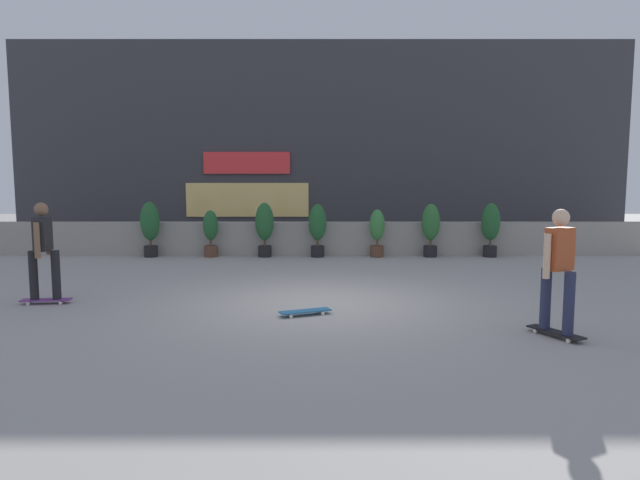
% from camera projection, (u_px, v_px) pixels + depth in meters
% --- Properties ---
extents(ground_plane, '(48.00, 48.00, 0.00)m').
position_uv_depth(ground_plane, '(320.00, 302.00, 9.44)').
color(ground_plane, '#9E9B96').
extents(planter_wall, '(18.00, 0.40, 0.90)m').
position_uv_depth(planter_wall, '(320.00, 238.00, 15.36)').
color(planter_wall, gray).
rests_on(planter_wall, ground).
extents(building_backdrop, '(20.00, 2.08, 6.50)m').
position_uv_depth(building_backdrop, '(320.00, 145.00, 19.03)').
color(building_backdrop, '#38383D').
rests_on(building_backdrop, ground).
extents(potted_plant_0, '(0.50, 0.50, 1.48)m').
position_uv_depth(potted_plant_0, '(149.00, 225.00, 14.86)').
color(potted_plant_0, black).
rests_on(potted_plant_0, ground).
extents(potted_plant_1, '(0.39, 0.39, 1.25)m').
position_uv_depth(potted_plant_1, '(210.00, 232.00, 14.88)').
color(potted_plant_1, brown).
rests_on(potted_plant_1, ground).
extents(potted_plant_2, '(0.49, 0.49, 1.45)m').
position_uv_depth(potted_plant_2, '(264.00, 226.00, 14.87)').
color(potted_plant_2, black).
rests_on(potted_plant_2, ground).
extents(potted_plant_3, '(0.47, 0.47, 1.42)m').
position_uv_depth(potted_plant_3, '(317.00, 227.00, 14.87)').
color(potted_plant_3, black).
rests_on(potted_plant_3, ground).
extents(potted_plant_4, '(0.40, 0.40, 1.27)m').
position_uv_depth(potted_plant_4, '(376.00, 231.00, 14.89)').
color(potted_plant_4, brown).
rests_on(potted_plant_4, ground).
extents(potted_plant_5, '(0.48, 0.48, 1.42)m').
position_uv_depth(potted_plant_5, '(430.00, 226.00, 14.88)').
color(potted_plant_5, black).
rests_on(potted_plant_5, ground).
extents(potted_plant_6, '(0.49, 0.49, 1.45)m').
position_uv_depth(potted_plant_6, '(490.00, 226.00, 14.88)').
color(potted_plant_6, black).
rests_on(potted_plant_6, ground).
extents(skater_mid_plaza, '(0.82, 0.56, 1.70)m').
position_uv_depth(skater_mid_plaza, '(42.00, 248.00, 9.24)').
color(skater_mid_plaza, '#72338C').
rests_on(skater_mid_plaza, ground).
extents(skater_by_wall_right, '(0.56, 0.80, 1.70)m').
position_uv_depth(skater_by_wall_right, '(558.00, 267.00, 7.28)').
color(skater_by_wall_right, black).
rests_on(skater_by_wall_right, ground).
extents(skateboard_near_camera, '(0.82, 0.49, 0.08)m').
position_uv_depth(skateboard_near_camera, '(305.00, 311.00, 8.55)').
color(skateboard_near_camera, '#266699').
rests_on(skateboard_near_camera, ground).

